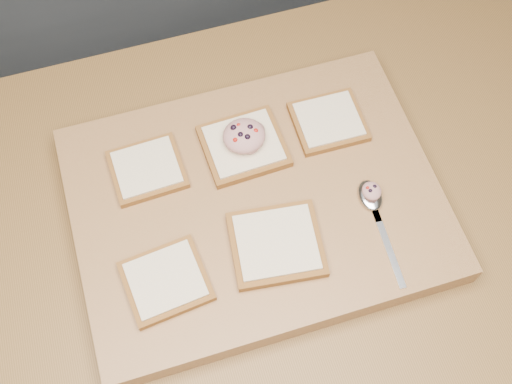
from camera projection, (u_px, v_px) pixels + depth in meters
ground at (308, 336)px, 1.84m from camera, size 4.00×4.00×0.00m
island_counter at (323, 284)px, 1.43m from camera, size 2.00×0.80×0.90m
cutting_board at (256, 204)px, 1.00m from camera, size 0.56×0.42×0.04m
bread_far_left at (147, 169)px, 1.00m from camera, size 0.11×0.10×0.02m
bread_far_center at (244, 146)px, 1.01m from camera, size 0.13×0.12×0.02m
bread_far_right at (328, 121)px, 1.04m from camera, size 0.11×0.10×0.02m
bread_near_left at (166, 281)px, 0.91m from camera, size 0.12×0.12×0.02m
bread_near_center at (276, 244)px, 0.94m from camera, size 0.15×0.14×0.02m
tuna_salad_dollop at (244, 136)px, 0.99m from camera, size 0.07×0.06×0.03m
spoon at (373, 203)px, 0.97m from camera, size 0.04×0.18×0.01m
spoon_salad at (372, 191)px, 0.96m from camera, size 0.03×0.03×0.02m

